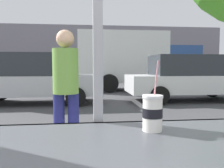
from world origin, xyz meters
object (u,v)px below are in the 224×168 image
parked_car_white (188,78)px  pedestrian (66,86)px  soda_cup_left (152,112)px  parked_car_silver (36,78)px  box_truck (134,59)px

parked_car_white → pedestrian: size_ratio=2.84×
soda_cup_left → parked_car_silver: size_ratio=0.07×
parked_car_silver → pedestrian: 5.62m
soda_cup_left → box_truck: box_truck is taller
parked_car_silver → parked_car_white: size_ratio=1.00×
parked_car_white → pedestrian: (-4.09, -5.43, 0.20)m
box_truck → pedestrian: box_truck is taller
parked_car_white → pedestrian: bearing=-127.0°
pedestrian → box_truck: bearing=72.9°
parked_car_white → box_truck: 4.33m
parked_car_silver → parked_car_white: (5.53, -0.00, -0.02)m
soda_cup_left → box_truck: (2.38, 11.47, 0.54)m
soda_cup_left → parked_car_white: size_ratio=0.07×
soda_cup_left → parked_car_white: (3.55, 7.38, -0.24)m
parked_car_silver → box_truck: box_truck is taller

